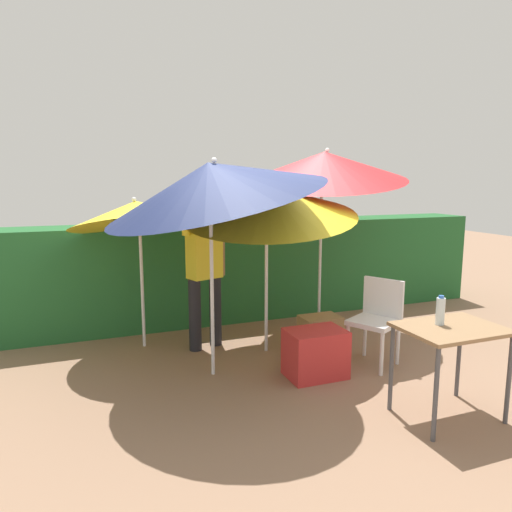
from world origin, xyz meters
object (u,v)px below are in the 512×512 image
at_px(umbrella_navy, 212,182).
at_px(cooler_box, 315,353).
at_px(umbrella_yellow, 137,213).
at_px(folding_table, 451,338).
at_px(umbrella_rainbow, 270,202).
at_px(umbrella_orange, 324,166).
at_px(crate_cardboard, 320,330).
at_px(chair_plastic, 377,316).
at_px(person_vendor, 204,268).
at_px(bottle_water, 440,311).

bearing_deg(umbrella_navy, cooler_box, -21.89).
xyz_separation_m(umbrella_yellow, folding_table, (2.10, -2.55, -0.88)).
bearing_deg(umbrella_navy, umbrella_rainbow, 30.03).
bearing_deg(umbrella_orange, crate_cardboard, -119.69).
bearing_deg(umbrella_orange, folding_table, -93.99).
height_order(umbrella_orange, umbrella_navy, umbrella_orange).
distance_m(umbrella_rainbow, chair_plastic, 1.66).
xyz_separation_m(umbrella_rainbow, umbrella_yellow, (-1.32, 0.65, -0.13)).
relative_size(umbrella_navy, chair_plastic, 2.65).
relative_size(chair_plastic, crate_cardboard, 1.94).
xyz_separation_m(person_vendor, cooler_box, (0.79, -1.17, -0.70)).
bearing_deg(umbrella_yellow, folding_table, -50.49).
bearing_deg(bottle_water, umbrella_orange, 84.62).
bearing_deg(folding_table, cooler_box, 119.76).
height_order(crate_cardboard, folding_table, folding_table).
xyz_separation_m(umbrella_yellow, umbrella_navy, (0.56, -1.09, 0.34)).
bearing_deg(folding_table, umbrella_rainbow, 112.35).
bearing_deg(cooler_box, umbrella_yellow, 135.38).
xyz_separation_m(person_vendor, folding_table, (1.42, -2.27, -0.27)).
distance_m(umbrella_yellow, person_vendor, 0.96).
distance_m(umbrella_rainbow, umbrella_orange, 1.15).
bearing_deg(chair_plastic, cooler_box, -174.40).
bearing_deg(bottle_water, folding_table, -56.58).
bearing_deg(person_vendor, umbrella_orange, 5.45).
xyz_separation_m(umbrella_orange, chair_plastic, (-0.04, -1.25, -1.57)).
distance_m(crate_cardboard, bottle_water, 1.93).
height_order(chair_plastic, bottle_water, bottle_water).
height_order(umbrella_navy, chair_plastic, umbrella_navy).
relative_size(umbrella_yellow, person_vendor, 1.00).
height_order(umbrella_rainbow, chair_plastic, umbrella_rainbow).
relative_size(umbrella_rainbow, cooler_box, 3.71).
distance_m(umbrella_rainbow, person_vendor, 1.05).
bearing_deg(folding_table, umbrella_orange, 86.01).
xyz_separation_m(umbrella_navy, crate_cardboard, (1.40, 0.41, -1.72)).
bearing_deg(umbrella_orange, umbrella_rainbow, -151.40).
relative_size(umbrella_rainbow, umbrella_yellow, 1.12).
xyz_separation_m(umbrella_orange, crate_cardboard, (-0.31, -0.55, -1.90)).
bearing_deg(bottle_water, chair_plastic, 80.39).
height_order(umbrella_rainbow, person_vendor, umbrella_rainbow).
relative_size(person_vendor, bottle_water, 7.83).
distance_m(umbrella_rainbow, folding_table, 2.29).
bearing_deg(crate_cardboard, bottle_water, -87.04).
relative_size(umbrella_orange, person_vendor, 1.32).
xyz_separation_m(crate_cardboard, bottle_water, (0.09, -1.79, 0.71)).
height_order(umbrella_yellow, chair_plastic, umbrella_yellow).
relative_size(crate_cardboard, folding_table, 0.57).
bearing_deg(cooler_box, umbrella_navy, 158.11).
distance_m(umbrella_yellow, folding_table, 3.42).
relative_size(umbrella_yellow, folding_table, 2.35).
distance_m(chair_plastic, bottle_water, 1.16).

